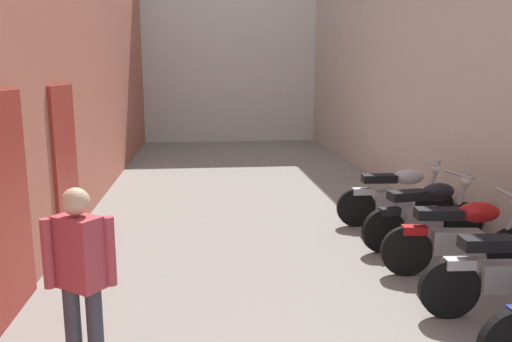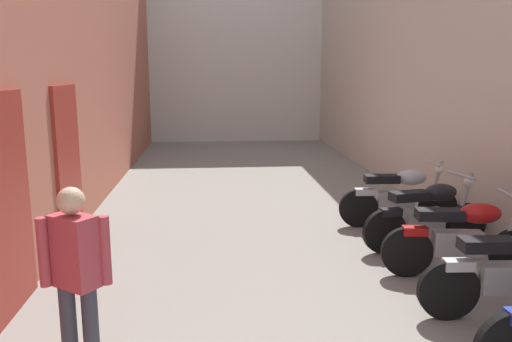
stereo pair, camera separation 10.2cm
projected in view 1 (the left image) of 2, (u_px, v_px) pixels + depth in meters
ground_plane at (279, 250)px, 6.89m from camera, size 34.18×34.18×0.00m
building_right at (447, 8)px, 8.52m from camera, size 0.45×18.18×6.85m
building_far_end at (228, 40)px, 18.02m from camera, size 8.85×2.00×6.97m
motorcycle_sixth at (462, 235)px, 5.94m from camera, size 1.84×0.58×1.04m
motorcycle_seventh at (426, 213)px, 6.89m from camera, size 1.84×0.58×1.04m
motorcycle_eighth at (397, 195)px, 7.91m from camera, size 1.85×0.58×1.04m
pedestrian_mid_alley at (81, 275)px, 3.72m from camera, size 0.52×0.36×1.57m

